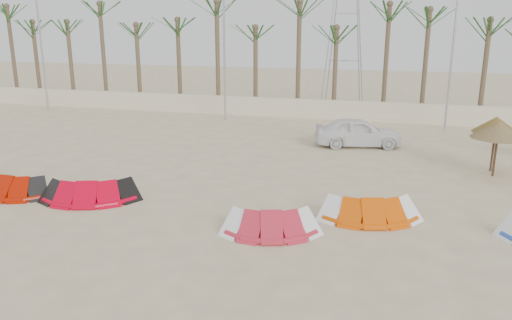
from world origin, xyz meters
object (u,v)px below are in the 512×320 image
(kite_red_left, at_px, (16,183))
(parasol_mid, at_px, (498,130))
(kite_red_mid, at_px, (94,188))
(car, at_px, (358,132))
(parasol_left, at_px, (496,125))
(kite_red_right, at_px, (273,219))
(kite_orange, at_px, (371,205))

(kite_red_left, distance_m, parasol_mid, 19.47)
(kite_red_mid, height_order, car, car)
(kite_red_mid, distance_m, car, 14.00)
(parasol_left, height_order, parasol_mid, parasol_left)
(kite_red_mid, height_order, parasol_mid, parasol_mid)
(parasol_left, relative_size, parasol_mid, 1.03)
(car, bearing_deg, kite_red_mid, 128.47)
(kite_red_mid, xyz_separation_m, car, (8.79, 10.89, 0.35))
(kite_red_mid, distance_m, parasol_left, 16.81)
(parasol_mid, xyz_separation_m, car, (-5.99, 3.88, -1.24))
(kite_red_right, distance_m, car, 12.19)
(kite_red_right, height_order, parasol_left, parasol_left)
(parasol_left, bearing_deg, parasol_mid, -92.47)
(kite_red_left, height_order, car, car)
(parasol_left, xyz_separation_m, parasol_mid, (-0.03, -0.76, -0.07))
(kite_orange, bearing_deg, kite_red_left, -175.07)
(car, bearing_deg, parasol_mid, -135.56)
(kite_orange, bearing_deg, parasol_mid, 52.16)
(parasol_left, bearing_deg, car, 152.64)
(kite_red_left, bearing_deg, kite_red_mid, 5.58)
(kite_red_left, bearing_deg, parasol_left, 24.18)
(kite_red_mid, xyz_separation_m, parasol_mid, (14.78, 7.01, 1.59))
(kite_red_left, height_order, parasol_mid, parasol_mid)
(parasol_mid, relative_size, car, 0.52)
(parasol_mid, bearing_deg, car, 147.06)
(kite_red_right, bearing_deg, car, 82.04)
(kite_red_left, xyz_separation_m, kite_red_mid, (3.19, 0.31, 0.00))
(kite_red_mid, xyz_separation_m, kite_red_right, (7.10, -1.18, -0.00))
(kite_red_left, relative_size, parasol_mid, 1.29)
(kite_red_left, bearing_deg, car, 43.07)
(kite_red_right, bearing_deg, kite_red_left, 175.19)
(kite_red_left, xyz_separation_m, car, (11.98, 11.20, 0.35))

